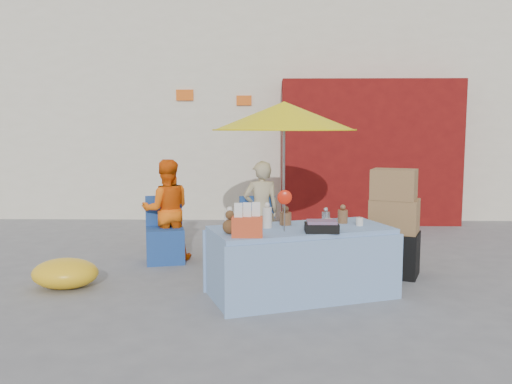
{
  "coord_description": "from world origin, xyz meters",
  "views": [
    {
      "loc": [
        0.34,
        -5.67,
        1.74
      ],
      "look_at": [
        0.21,
        0.6,
        1.0
      ],
      "focal_mm": 38.0,
      "sensor_mm": 36.0,
      "label": 1
    }
  ],
  "objects_px": {
    "market_table": "(300,261)",
    "vendor_beige": "(261,211)",
    "chair_left": "(165,243)",
    "chair_right": "(261,243)",
    "box_stack": "(394,227)",
    "vendor_orange": "(167,210)",
    "umbrella": "(284,117)"
  },
  "relations": [
    {
      "from": "market_table",
      "to": "chair_left",
      "type": "xyz_separation_m",
      "value": [
        -1.68,
        1.4,
        -0.12
      ]
    },
    {
      "from": "market_table",
      "to": "vendor_orange",
      "type": "height_order",
      "value": "vendor_orange"
    },
    {
      "from": "chair_left",
      "to": "vendor_beige",
      "type": "bearing_deg",
      "value": -7.02
    },
    {
      "from": "vendor_beige",
      "to": "chair_left",
      "type": "bearing_deg",
      "value": -7.02
    },
    {
      "from": "market_table",
      "to": "vendor_beige",
      "type": "bearing_deg",
      "value": 85.59
    },
    {
      "from": "chair_left",
      "to": "umbrella",
      "type": "height_order",
      "value": "umbrella"
    },
    {
      "from": "vendor_beige",
      "to": "vendor_orange",
      "type": "bearing_deg",
      "value": -13.15
    },
    {
      "from": "market_table",
      "to": "box_stack",
      "type": "distance_m",
      "value": 1.43
    },
    {
      "from": "market_table",
      "to": "vendor_beige",
      "type": "height_order",
      "value": "vendor_beige"
    },
    {
      "from": "umbrella",
      "to": "box_stack",
      "type": "bearing_deg",
      "value": -34.22
    },
    {
      "from": "chair_right",
      "to": "vendor_orange",
      "type": "xyz_separation_m",
      "value": [
        -1.25,
        0.13,
        0.41
      ]
    },
    {
      "from": "chair_right",
      "to": "vendor_orange",
      "type": "height_order",
      "value": "vendor_orange"
    },
    {
      "from": "market_table",
      "to": "chair_right",
      "type": "height_order",
      "value": "market_table"
    },
    {
      "from": "chair_right",
      "to": "box_stack",
      "type": "relative_size",
      "value": 0.67
    },
    {
      "from": "chair_right",
      "to": "box_stack",
      "type": "distance_m",
      "value": 1.72
    },
    {
      "from": "market_table",
      "to": "box_stack",
      "type": "relative_size",
      "value": 1.63
    },
    {
      "from": "chair_right",
      "to": "umbrella",
      "type": "height_order",
      "value": "umbrella"
    },
    {
      "from": "chair_left",
      "to": "umbrella",
      "type": "relative_size",
      "value": 0.41
    },
    {
      "from": "market_table",
      "to": "chair_right",
      "type": "bearing_deg",
      "value": 87.13
    },
    {
      "from": "chair_left",
      "to": "umbrella",
      "type": "distance_m",
      "value": 2.27
    },
    {
      "from": "market_table",
      "to": "chair_left",
      "type": "relative_size",
      "value": 2.43
    },
    {
      "from": "chair_left",
      "to": "vendor_beige",
      "type": "height_order",
      "value": "vendor_beige"
    },
    {
      "from": "market_table",
      "to": "chair_left",
      "type": "bearing_deg",
      "value": 120.24
    },
    {
      "from": "vendor_orange",
      "to": "box_stack",
      "type": "height_order",
      "value": "vendor_orange"
    },
    {
      "from": "chair_left",
      "to": "vendor_beige",
      "type": "distance_m",
      "value": 1.32
    },
    {
      "from": "market_table",
      "to": "chair_right",
      "type": "relative_size",
      "value": 2.43
    },
    {
      "from": "chair_left",
      "to": "vendor_beige",
      "type": "xyz_separation_m",
      "value": [
        1.25,
        0.13,
        0.4
      ]
    },
    {
      "from": "chair_right",
      "to": "vendor_beige",
      "type": "distance_m",
      "value": 0.42
    },
    {
      "from": "market_table",
      "to": "umbrella",
      "type": "xyz_separation_m",
      "value": [
        -0.13,
        1.69,
        1.52
      ]
    },
    {
      "from": "market_table",
      "to": "umbrella",
      "type": "height_order",
      "value": "umbrella"
    },
    {
      "from": "market_table",
      "to": "chair_right",
      "type": "xyz_separation_m",
      "value": [
        -0.43,
        1.4,
        -0.12
      ]
    },
    {
      "from": "chair_right",
      "to": "umbrella",
      "type": "bearing_deg",
      "value": 30.0
    }
  ]
}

